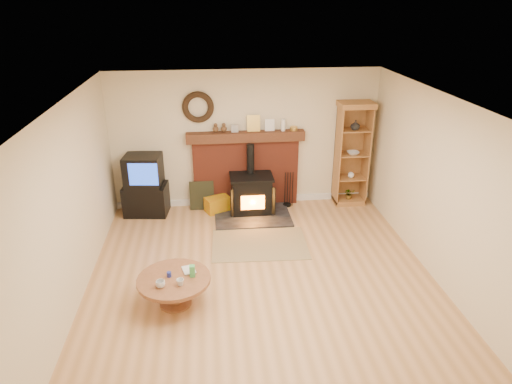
{
  "coord_description": "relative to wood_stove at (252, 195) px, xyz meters",
  "views": [
    {
      "loc": [
        -0.69,
        -5.49,
        3.81
      ],
      "look_at": [
        0.01,
        1.0,
        0.98
      ],
      "focal_mm": 32.0,
      "sensor_mm": 36.0,
      "label": 1
    }
  ],
  "objects": [
    {
      "name": "ground",
      "position": [
        -0.07,
        -2.27,
        -0.36
      ],
      "size": [
        5.5,
        5.5,
        0.0
      ],
      "primitive_type": "plane",
      "color": "#B07D49",
      "rests_on": "ground"
    },
    {
      "name": "area_rug",
      "position": [
        0.01,
        -1.21,
        -0.35
      ],
      "size": [
        1.61,
        1.14,
        0.01
      ],
      "primitive_type": "cube",
      "rotation": [
        0.0,
        0.0,
        -0.04
      ],
      "color": "brown",
      "rests_on": "ground"
    },
    {
      "name": "fire_tools",
      "position": [
        0.73,
        0.23,
        -0.2
      ],
      "size": [
        0.19,
        0.16,
        0.7
      ],
      "color": "black",
      "rests_on": "ground"
    },
    {
      "name": "curio_cabinet",
      "position": [
        1.96,
        0.28,
        0.65
      ],
      "size": [
        0.65,
        0.47,
        2.01
      ],
      "color": "olive",
      "rests_on": "ground"
    },
    {
      "name": "leaning_painting",
      "position": [
        -0.93,
        0.28,
        -0.08
      ],
      "size": [
        0.46,
        0.12,
        0.55
      ],
      "primitive_type": "cube",
      "rotation": [
        -0.17,
        0.0,
        0.0
      ],
      "color": "black",
      "rests_on": "ground"
    },
    {
      "name": "wood_stove",
      "position": [
        0.0,
        0.0,
        0.0
      ],
      "size": [
        1.4,
        1.0,
        1.3
      ],
      "color": "black",
      "rests_on": "ground"
    },
    {
      "name": "tv_unit",
      "position": [
        -1.96,
        0.19,
        0.19
      ],
      "size": [
        0.84,
        0.63,
        1.15
      ],
      "color": "black",
      "rests_on": "ground"
    },
    {
      "name": "firelog_box",
      "position": [
        -0.63,
        0.13,
        -0.22
      ],
      "size": [
        0.53,
        0.44,
        0.28
      ],
      "primitive_type": "cube",
      "rotation": [
        0.0,
        0.0,
        0.41
      ],
      "color": "#BBCC0B",
      "rests_on": "ground"
    },
    {
      "name": "chimney_breast",
      "position": [
        -0.07,
        0.39,
        0.44
      ],
      "size": [
        2.2,
        0.22,
        1.78
      ],
      "color": "maroon",
      "rests_on": "ground"
    },
    {
      "name": "room_shell",
      "position": [
        -0.09,
        -2.18,
        1.36
      ],
      "size": [
        5.02,
        5.52,
        2.61
      ],
      "color": "beige",
      "rests_on": "ground"
    },
    {
      "name": "coffee_table",
      "position": [
        -1.29,
        -2.67,
        -0.02
      ],
      "size": [
        0.97,
        0.97,
        0.57
      ],
      "color": "brown",
      "rests_on": "ground"
    }
  ]
}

